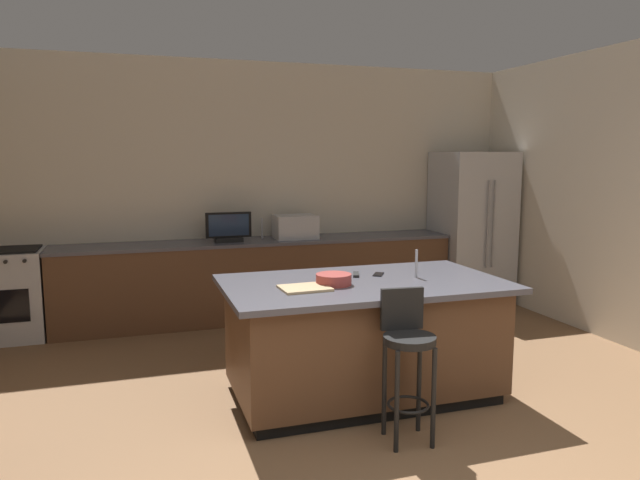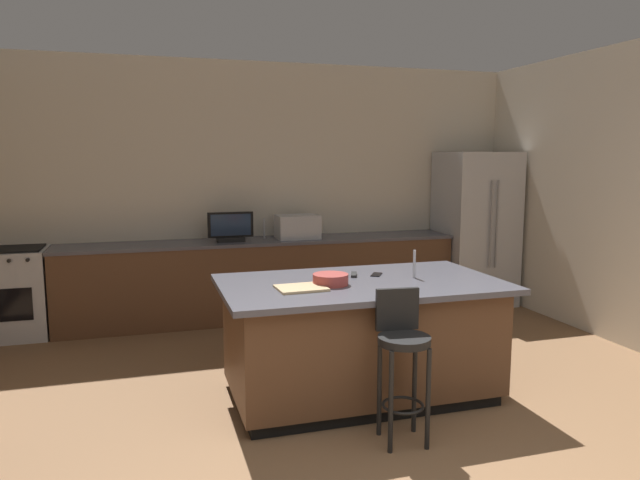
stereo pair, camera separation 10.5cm
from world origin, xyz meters
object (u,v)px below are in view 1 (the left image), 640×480
fruit_bowl (334,279)px  cell_phone (378,274)px  refrigerator (471,228)px  cutting_board (305,288)px  range_oven (6,295)px  bar_stool_center (407,351)px  tv_remote (356,274)px  microwave (295,227)px  tv_monitor (229,228)px  kitchen_island (363,337)px

fruit_bowl → cell_phone: fruit_bowl is taller
refrigerator → cutting_board: size_ratio=5.51×
range_oven → cell_phone: 3.87m
range_oven → bar_stool_center: bar_stool_center is taller
bar_stool_center → fruit_bowl: size_ratio=3.76×
refrigerator → tv_remote: 3.22m
tv_remote → microwave: bearing=108.2°
tv_monitor → tv_remote: tv_monitor is taller
tv_monitor → cell_phone: tv_monitor is taller
bar_stool_center → cutting_board: 0.86m
kitchen_island → refrigerator: refrigerator is taller
tv_monitor → kitchen_island: bearing=-74.9°
range_oven → cutting_board: range_oven is taller
fruit_bowl → cutting_board: (-0.25, -0.08, -0.03)m
fruit_bowl → cutting_board: size_ratio=0.76×
refrigerator → range_oven: refrigerator is taller
microwave → tv_monitor: bearing=-176.2°
refrigerator → tv_monitor: refrigerator is taller
kitchen_island → tv_remote: bearing=84.8°
fruit_bowl → tv_monitor: bearing=99.0°
tv_monitor → cutting_board: bearing=-86.8°
kitchen_island → bar_stool_center: bearing=-89.7°
fruit_bowl → tv_remote: 0.38m
bar_stool_center → fruit_bowl: (-0.26, 0.70, 0.35)m
range_oven → microwave: size_ratio=1.94×
tv_monitor → fruit_bowl: (0.39, -2.43, -0.11)m
bar_stool_center → tv_remote: bar_stool_center is taller
bar_stool_center → tv_remote: 1.01m
kitchen_island → cutting_board: bearing=-165.5°
bar_stool_center → cutting_board: bar_stool_center is taller
range_oven → cutting_board: (2.41, -2.56, 0.46)m
tv_monitor → tv_remote: size_ratio=2.96×
tv_monitor → tv_remote: 2.28m
fruit_bowl → cell_phone: size_ratio=1.76×
refrigerator → fruit_bowl: (-2.68, -2.40, -0.00)m
microwave → tv_remote: (-0.11, -2.22, -0.13)m
refrigerator → bar_stool_center: size_ratio=1.92×
refrigerator → cutting_board: (-2.93, -2.48, -0.04)m
kitchen_island → tv_monitor: size_ratio=4.23×
refrigerator → fruit_bowl: size_ratio=7.22×
tv_remote → cell_phone: bearing=13.8°
tv_monitor → fruit_bowl: tv_monitor is taller
kitchen_island → bar_stool_center: (0.00, -0.75, 0.13)m
refrigerator → fruit_bowl: 3.60m
fruit_bowl → cutting_board: bearing=-162.2°
kitchen_island → refrigerator: (2.42, 2.35, 0.49)m
bar_stool_center → cell_phone: bearing=83.7°
kitchen_island → cell_phone: bearing=42.5°
cell_phone → microwave: bearing=124.6°
fruit_bowl → tv_remote: size_ratio=1.55×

